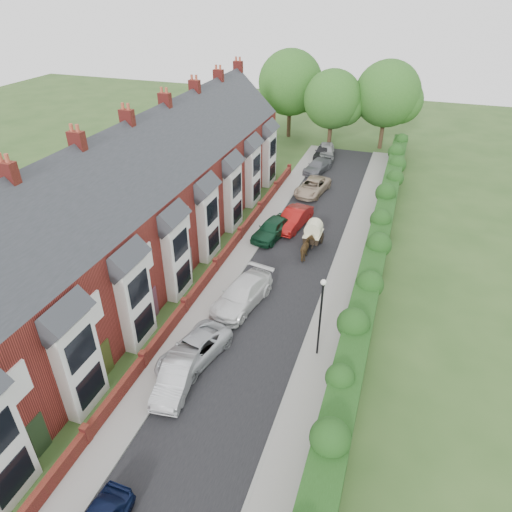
# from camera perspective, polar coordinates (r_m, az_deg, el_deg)

# --- Properties ---
(ground) EXTENTS (140.00, 140.00, 0.00)m
(ground) POSITION_cam_1_polar(r_m,az_deg,el_deg) (24.63, -2.57, -16.54)
(ground) COLOR #2D4C1E
(ground) RESTS_ON ground
(road) EXTENTS (6.00, 58.00, 0.02)m
(road) POSITION_cam_1_polar(r_m,az_deg,el_deg) (32.67, 3.55, -2.52)
(road) COLOR black
(road) RESTS_ON ground
(pavement_hedge_side) EXTENTS (2.20, 58.00, 0.12)m
(pavement_hedge_side) POSITION_cam_1_polar(r_m,az_deg,el_deg) (32.04, 10.64, -3.74)
(pavement_hedge_side) COLOR gray
(pavement_hedge_side) RESTS_ON ground
(pavement_house_side) EXTENTS (1.70, 58.00, 0.12)m
(pavement_house_side) POSITION_cam_1_polar(r_m,az_deg,el_deg) (33.65, -2.77, -1.26)
(pavement_house_side) COLOR gray
(pavement_house_side) RESTS_ON ground
(kerb_hedge_side) EXTENTS (0.18, 58.00, 0.13)m
(kerb_hedge_side) POSITION_cam_1_polar(r_m,az_deg,el_deg) (32.14, 8.80, -3.41)
(kerb_hedge_side) COLOR gray
(kerb_hedge_side) RESTS_ON ground
(kerb_house_side) EXTENTS (0.18, 58.00, 0.13)m
(kerb_house_side) POSITION_cam_1_polar(r_m,az_deg,el_deg) (33.40, -1.49, -1.50)
(kerb_house_side) COLOR gray
(kerb_house_side) RESTS_ON ground
(hedge) EXTENTS (2.10, 58.00, 2.85)m
(hedge) POSITION_cam_1_polar(r_m,az_deg,el_deg) (31.08, 14.17, -2.00)
(hedge) COLOR #173410
(hedge) RESTS_ON ground
(terrace_row) EXTENTS (9.05, 40.50, 11.50)m
(terrace_row) POSITION_cam_1_polar(r_m,az_deg,el_deg) (33.45, -14.14, 6.20)
(terrace_row) COLOR maroon
(terrace_row) RESTS_ON ground
(garden_wall_row) EXTENTS (0.35, 40.35, 1.10)m
(garden_wall_row) POSITION_cam_1_polar(r_m,az_deg,el_deg) (33.00, -5.03, -1.26)
(garden_wall_row) COLOR maroon
(garden_wall_row) RESTS_ON ground
(lamppost) EXTENTS (0.32, 0.32, 5.16)m
(lamppost) POSITION_cam_1_polar(r_m,az_deg,el_deg) (24.54, 8.13, -6.53)
(lamppost) COLOR black
(lamppost) RESTS_ON ground
(tree_far_left) EXTENTS (7.14, 6.80, 9.29)m
(tree_far_left) POSITION_cam_1_polar(r_m,az_deg,el_deg) (57.36, 9.92, 18.56)
(tree_far_left) COLOR #332316
(tree_far_left) RESTS_ON ground
(tree_far_right) EXTENTS (7.98, 7.60, 10.31)m
(tree_far_right) POSITION_cam_1_polar(r_m,az_deg,el_deg) (58.55, 16.48, 18.67)
(tree_far_right) COLOR #332316
(tree_far_right) RESTS_ON ground
(tree_far_back) EXTENTS (8.40, 8.00, 10.82)m
(tree_far_back) POSITION_cam_1_polar(r_m,az_deg,el_deg) (61.23, 4.72, 20.59)
(tree_far_back) COLOR #332316
(tree_far_back) RESTS_ON ground
(car_silver_a) EXTENTS (2.07, 4.50, 1.43)m
(car_silver_a) POSITION_cam_1_polar(r_m,az_deg,el_deg) (24.69, -9.86, -14.52)
(car_silver_a) COLOR #A3A4A8
(car_silver_a) RESTS_ON ground
(car_silver_b) EXTENTS (3.34, 5.30, 1.36)m
(car_silver_b) POSITION_cam_1_polar(r_m,az_deg,el_deg) (25.95, -7.79, -11.62)
(car_silver_b) COLOR #B6B9BE
(car_silver_b) RESTS_ON ground
(car_white) EXTENTS (3.21, 5.83, 1.60)m
(car_white) POSITION_cam_1_polar(r_m,az_deg,el_deg) (29.53, -1.76, -4.79)
(car_white) COLOR white
(car_white) RESTS_ON ground
(car_green) EXTENTS (2.86, 4.94, 1.58)m
(car_green) POSITION_cam_1_polar(r_m,az_deg,el_deg) (37.12, 2.06, 3.46)
(car_green) COLOR #103621
(car_green) RESTS_ON ground
(car_red) EXTENTS (2.51, 5.05, 1.59)m
(car_red) POSITION_cam_1_polar(r_m,az_deg,el_deg) (38.76, 4.72, 4.67)
(car_red) COLOR maroon
(car_red) RESTS_ON ground
(car_beige) EXTENTS (3.11, 5.34, 1.40)m
(car_beige) POSITION_cam_1_polar(r_m,az_deg,el_deg) (45.38, 7.08, 8.59)
(car_beige) COLOR tan
(car_beige) RESTS_ON ground
(car_grey) EXTENTS (2.87, 4.91, 1.34)m
(car_grey) POSITION_cam_1_polar(r_m,az_deg,el_deg) (50.82, 7.73, 11.08)
(car_grey) COLOR #595A60
(car_grey) RESTS_ON ground
(car_black) EXTENTS (1.75, 4.33, 1.47)m
(car_black) POSITION_cam_1_polar(r_m,az_deg,el_deg) (55.26, 8.38, 12.81)
(car_black) COLOR black
(car_black) RESTS_ON ground
(horse) EXTENTS (0.99, 1.96, 1.61)m
(horse) POSITION_cam_1_polar(r_m,az_deg,el_deg) (34.46, 6.39, 0.88)
(horse) COLOR #4D371C
(horse) RESTS_ON ground
(horse_cart) EXTENTS (1.36, 3.01, 2.17)m
(horse_cart) POSITION_cam_1_polar(r_m,az_deg,el_deg) (36.00, 7.19, 3.07)
(horse_cart) COLOR black
(horse_cart) RESTS_ON ground
(car_extra_far) EXTENTS (2.57, 4.84, 1.57)m
(car_extra_far) POSITION_cam_1_polar(r_m,az_deg,el_deg) (55.38, 8.78, 12.88)
(car_extra_far) COLOR #A2A0A5
(car_extra_far) RESTS_ON ground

